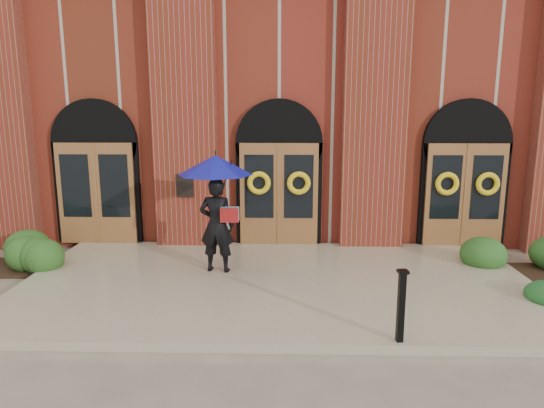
{
  "coord_description": "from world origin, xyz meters",
  "views": [
    {
      "loc": [
        0.12,
        -8.92,
        3.52
      ],
      "look_at": [
        -0.13,
        1.0,
        1.51
      ],
      "focal_mm": 32.0,
      "sensor_mm": 36.0,
      "label": 1
    }
  ],
  "objects_px": {
    "hedge_wall_left": "(41,253)",
    "hedge_wall_right": "(522,258)",
    "man_with_umbrella": "(216,191)",
    "metal_post": "(401,304)"
  },
  "relations": [
    {
      "from": "metal_post",
      "to": "man_with_umbrella",
      "type": "bearing_deg",
      "value": 135.41
    },
    {
      "from": "hedge_wall_left",
      "to": "hedge_wall_right",
      "type": "distance_m",
      "value": 10.4
    },
    {
      "from": "man_with_umbrella",
      "to": "hedge_wall_right",
      "type": "relative_size",
      "value": 0.9
    },
    {
      "from": "man_with_umbrella",
      "to": "hedge_wall_right",
      "type": "xyz_separation_m",
      "value": [
        6.44,
        0.39,
        -1.49
      ]
    },
    {
      "from": "man_with_umbrella",
      "to": "hedge_wall_left",
      "type": "height_order",
      "value": "man_with_umbrella"
    },
    {
      "from": "hedge_wall_right",
      "to": "metal_post",
      "type": "bearing_deg",
      "value": -134.81
    },
    {
      "from": "hedge_wall_left",
      "to": "hedge_wall_right",
      "type": "bearing_deg",
      "value": -0.39
    },
    {
      "from": "man_with_umbrella",
      "to": "hedge_wall_left",
      "type": "xyz_separation_m",
      "value": [
        -3.96,
        0.46,
        -1.48
      ]
    },
    {
      "from": "metal_post",
      "to": "hedge_wall_left",
      "type": "distance_m",
      "value": 7.84
    },
    {
      "from": "man_with_umbrella",
      "to": "hedge_wall_right",
      "type": "distance_m",
      "value": 6.63
    }
  ]
}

